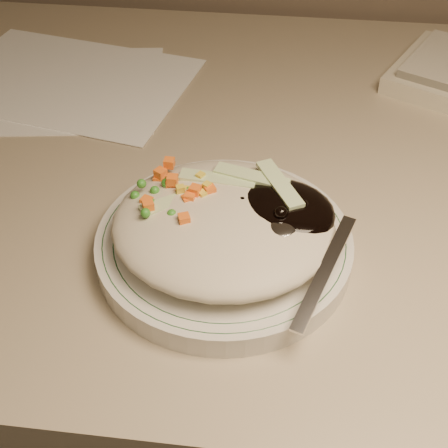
# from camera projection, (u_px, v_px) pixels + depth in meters

# --- Properties ---
(desk) EXTENTS (1.40, 0.70, 0.74)m
(desk) POSITION_uv_depth(u_px,v_px,m) (305.00, 280.00, 0.81)
(desk) COLOR gray
(desk) RESTS_ON ground
(plate) EXTENTS (0.23, 0.23, 0.02)m
(plate) POSITION_uv_depth(u_px,v_px,m) (224.00, 245.00, 0.56)
(plate) COLOR silver
(plate) RESTS_ON desk
(plate_rim) EXTENTS (0.22, 0.22, 0.00)m
(plate_rim) POSITION_uv_depth(u_px,v_px,m) (224.00, 237.00, 0.55)
(plate_rim) COLOR #144723
(plate_rim) RESTS_ON plate
(meal) EXTENTS (0.21, 0.19, 0.05)m
(meal) POSITION_uv_depth(u_px,v_px,m) (229.00, 220.00, 0.53)
(meal) COLOR #BAB197
(meal) RESTS_ON plate
(papers) EXTENTS (0.36, 0.28, 0.00)m
(papers) POSITION_uv_depth(u_px,v_px,m) (53.00, 84.00, 0.79)
(papers) COLOR white
(papers) RESTS_ON desk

